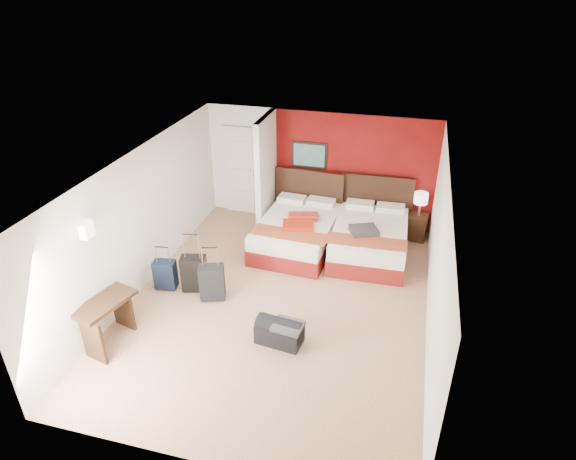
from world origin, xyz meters
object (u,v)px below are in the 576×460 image
(bed_right, at_px, (369,241))
(nightstand, at_px, (417,227))
(bed_left, at_px, (297,234))
(suitcase_navy, at_px, (166,276))
(table_lamp, at_px, (420,204))
(suitcase_black, at_px, (194,275))
(duffel_bag, at_px, (279,333))
(suitcase_charcoal, at_px, (212,284))
(red_suitcase_open, at_px, (301,221))
(desk, at_px, (108,322))

(bed_right, bearing_deg, nightstand, 43.35)
(bed_left, xyz_separation_m, suitcase_navy, (-1.93, -2.02, -0.05))
(bed_left, xyz_separation_m, table_lamp, (2.37, 1.00, 0.49))
(bed_left, xyz_separation_m, suitcase_black, (-1.40, -1.94, 0.02))
(suitcase_black, height_order, duffel_bag, suitcase_black)
(nightstand, relative_size, duffel_bag, 0.78)
(bed_right, xyz_separation_m, duffel_bag, (-1.04, -2.99, -0.13))
(suitcase_black, xyz_separation_m, suitcase_charcoal, (0.41, -0.16, -0.01))
(bed_right, distance_m, duffel_bag, 3.16)
(bed_right, bearing_deg, suitcase_charcoal, -139.74)
(nightstand, bearing_deg, bed_right, -128.23)
(red_suitcase_open, xyz_separation_m, nightstand, (2.27, 1.10, -0.40))
(bed_left, height_order, nightstand, bed_left)
(nightstand, distance_m, suitcase_navy, 5.26)
(duffel_bag, bearing_deg, suitcase_black, 160.01)
(bed_right, relative_size, desk, 2.20)
(table_lamp, xyz_separation_m, duffel_bag, (-1.94, -3.89, -0.63))
(nightstand, height_order, suitcase_navy, nightstand)
(bed_left, bearing_deg, bed_right, 7.69)
(duffel_bag, bearing_deg, desk, -157.80)
(desk, bearing_deg, suitcase_black, 81.64)
(suitcase_charcoal, bearing_deg, bed_left, 46.33)
(bed_left, xyz_separation_m, nightstand, (2.37, 1.00, -0.04))
(desk, bearing_deg, suitcase_navy, 98.79)
(bed_left, bearing_deg, red_suitcase_open, -41.15)
(red_suitcase_open, distance_m, suitcase_charcoal, 2.31)
(red_suitcase_open, xyz_separation_m, desk, (-2.19, -3.46, -0.28))
(bed_left, bearing_deg, suitcase_navy, -129.86)
(suitcase_charcoal, distance_m, duffel_bag, 1.64)
(bed_left, bearing_deg, duffel_bag, -77.67)
(suitcase_charcoal, relative_size, duffel_bag, 0.89)
(nightstand, height_order, table_lamp, table_lamp)
(suitcase_black, bearing_deg, suitcase_navy, 176.46)
(suitcase_black, bearing_deg, table_lamp, 25.41)
(red_suitcase_open, bearing_deg, table_lamp, 13.00)
(bed_right, height_order, duffel_bag, bed_right)
(suitcase_navy, bearing_deg, suitcase_charcoal, -12.89)
(suitcase_navy, distance_m, desk, 1.55)
(nightstand, relative_size, table_lamp, 1.09)
(bed_right, bearing_deg, desk, -135.73)
(table_lamp, bearing_deg, bed_right, -135.14)
(suitcase_charcoal, bearing_deg, bed_right, 23.50)
(suitcase_black, xyz_separation_m, duffel_bag, (1.84, -0.95, -0.15))
(bed_left, bearing_deg, suitcase_black, -122.07)
(nightstand, bearing_deg, suitcase_charcoal, -130.46)
(table_lamp, bearing_deg, duffel_bag, -116.53)
(nightstand, bearing_deg, red_suitcase_open, -147.26)
(bed_right, distance_m, suitcase_navy, 4.01)
(suitcase_black, xyz_separation_m, suitcase_navy, (-0.53, -0.08, -0.06))
(bed_left, xyz_separation_m, suitcase_charcoal, (-1.00, -2.10, 0.00))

